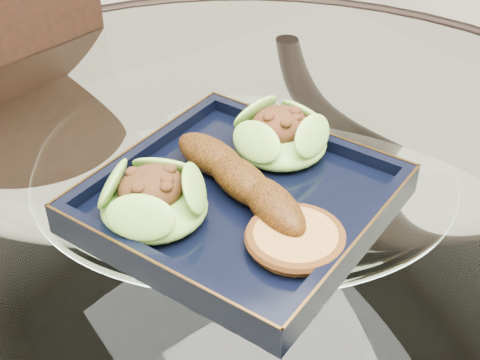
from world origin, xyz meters
TOP-DOWN VIEW (x-y plane):
  - dining_table at (-0.00, -0.00)m, footprint 1.13×1.13m
  - dining_chair at (-0.09, 0.35)m, footprint 0.47×0.47m
  - navy_plate at (-0.02, -0.02)m, footprint 0.35×0.35m
  - lettuce_wrap_left at (-0.11, -0.00)m, footprint 0.14×0.14m
  - lettuce_wrap_right at (0.06, 0.02)m, footprint 0.12×0.12m
  - roasted_plantain at (-0.02, -0.02)m, footprint 0.05×0.19m
  - crumb_patty at (-0.02, -0.11)m, footprint 0.11×0.11m

SIDE VIEW (x-z plane):
  - dining_chair at x=-0.09m, z-range 0.05..0.95m
  - dining_table at x=0.00m, z-range 0.21..0.98m
  - navy_plate at x=-0.02m, z-range 0.76..0.78m
  - crumb_patty at x=-0.02m, z-range 0.78..0.80m
  - roasted_plantain at x=-0.02m, z-range 0.78..0.82m
  - lettuce_wrap_right at x=0.06m, z-range 0.78..0.82m
  - lettuce_wrap_left at x=-0.11m, z-range 0.78..0.82m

